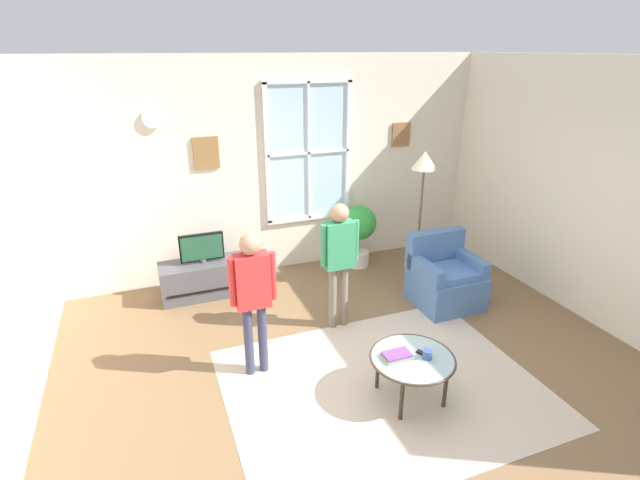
{
  "coord_description": "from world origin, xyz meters",
  "views": [
    {
      "loc": [
        -1.77,
        -3.5,
        2.99
      ],
      "look_at": [
        -0.18,
        0.66,
        1.18
      ],
      "focal_mm": 26.87,
      "sensor_mm": 36.0,
      "label": 1
    }
  ],
  "objects_px": {
    "remote_near_books": "(424,354)",
    "television": "(202,248)",
    "person_green_shirt": "(339,252)",
    "person_red_shirt": "(253,289)",
    "potted_plant_by_window": "(359,228)",
    "cup": "(427,354)",
    "armchair": "(445,279)",
    "coffee_table": "(412,360)",
    "floor_lamp": "(423,175)",
    "tv_stand": "(205,278)",
    "book_stack": "(397,355)"
  },
  "relations": [
    {
      "from": "tv_stand",
      "to": "coffee_table",
      "type": "xyz_separation_m",
      "value": [
        1.45,
        -2.65,
        0.18
      ]
    },
    {
      "from": "television",
      "to": "book_stack",
      "type": "bearing_deg",
      "value": -63.1
    },
    {
      "from": "remote_near_books",
      "to": "television",
      "type": "bearing_deg",
      "value": 120.46
    },
    {
      "from": "armchair",
      "to": "potted_plant_by_window",
      "type": "bearing_deg",
      "value": 110.69
    },
    {
      "from": "television",
      "to": "remote_near_books",
      "type": "height_order",
      "value": "television"
    },
    {
      "from": "armchair",
      "to": "coffee_table",
      "type": "distance_m",
      "value": 1.9
    },
    {
      "from": "television",
      "to": "tv_stand",
      "type": "bearing_deg",
      "value": 90.0
    },
    {
      "from": "tv_stand",
      "to": "floor_lamp",
      "type": "bearing_deg",
      "value": -14.5
    },
    {
      "from": "coffee_table",
      "to": "potted_plant_by_window",
      "type": "relative_size",
      "value": 0.84
    },
    {
      "from": "tv_stand",
      "to": "coffee_table",
      "type": "bearing_deg",
      "value": -61.36
    },
    {
      "from": "person_green_shirt",
      "to": "person_red_shirt",
      "type": "xyz_separation_m",
      "value": [
        -1.07,
        -0.49,
        -0.0
      ]
    },
    {
      "from": "remote_near_books",
      "to": "person_green_shirt",
      "type": "bearing_deg",
      "value": 100.39
    },
    {
      "from": "coffee_table",
      "to": "book_stack",
      "type": "xyz_separation_m",
      "value": [
        -0.13,
        0.05,
        0.05
      ]
    },
    {
      "from": "armchair",
      "to": "television",
      "type": "bearing_deg",
      "value": 155.24
    },
    {
      "from": "potted_plant_by_window",
      "to": "person_green_shirt",
      "type": "bearing_deg",
      "value": -122.94
    },
    {
      "from": "floor_lamp",
      "to": "potted_plant_by_window",
      "type": "bearing_deg",
      "value": 120.08
    },
    {
      "from": "television",
      "to": "remote_near_books",
      "type": "bearing_deg",
      "value": -59.54
    },
    {
      "from": "book_stack",
      "to": "person_green_shirt",
      "type": "distance_m",
      "value": 1.39
    },
    {
      "from": "potted_plant_by_window",
      "to": "armchair",
      "type": "bearing_deg",
      "value": -69.31
    },
    {
      "from": "armchair",
      "to": "coffee_table",
      "type": "bearing_deg",
      "value": -133.17
    },
    {
      "from": "cup",
      "to": "potted_plant_by_window",
      "type": "distance_m",
      "value": 2.9
    },
    {
      "from": "television",
      "to": "armchair",
      "type": "height_order",
      "value": "armchair"
    },
    {
      "from": "television",
      "to": "potted_plant_by_window",
      "type": "bearing_deg",
      "value": 3.04
    },
    {
      "from": "coffee_table",
      "to": "remote_near_books",
      "type": "xyz_separation_m",
      "value": [
        0.11,
        -0.01,
        0.04
      ]
    },
    {
      "from": "cup",
      "to": "person_green_shirt",
      "type": "height_order",
      "value": "person_green_shirt"
    },
    {
      "from": "coffee_table",
      "to": "tv_stand",
      "type": "bearing_deg",
      "value": 118.64
    },
    {
      "from": "tv_stand",
      "to": "remote_near_books",
      "type": "height_order",
      "value": "tv_stand"
    },
    {
      "from": "book_stack",
      "to": "cup",
      "type": "relative_size",
      "value": 3.23
    },
    {
      "from": "armchair",
      "to": "tv_stand",
      "type": "bearing_deg",
      "value": 155.2
    },
    {
      "from": "potted_plant_by_window",
      "to": "coffee_table",
      "type": "bearing_deg",
      "value": -105.63
    },
    {
      "from": "floor_lamp",
      "to": "tv_stand",
      "type": "bearing_deg",
      "value": 165.5
    },
    {
      "from": "book_stack",
      "to": "armchair",
      "type": "bearing_deg",
      "value": 43.04
    },
    {
      "from": "person_red_shirt",
      "to": "person_green_shirt",
      "type": "bearing_deg",
      "value": 24.73
    },
    {
      "from": "tv_stand",
      "to": "coffee_table",
      "type": "relative_size",
      "value": 1.43
    },
    {
      "from": "coffee_table",
      "to": "armchair",
      "type": "bearing_deg",
      "value": 46.83
    },
    {
      "from": "remote_near_books",
      "to": "armchair",
      "type": "bearing_deg",
      "value": 49.54
    },
    {
      "from": "television",
      "to": "person_red_shirt",
      "type": "bearing_deg",
      "value": -82.45
    },
    {
      "from": "armchair",
      "to": "remote_near_books",
      "type": "distance_m",
      "value": 1.83
    },
    {
      "from": "book_stack",
      "to": "coffee_table",
      "type": "bearing_deg",
      "value": -21.03
    },
    {
      "from": "person_red_shirt",
      "to": "book_stack",
      "type": "bearing_deg",
      "value": -36.99
    },
    {
      "from": "floor_lamp",
      "to": "person_red_shirt",
      "type": "bearing_deg",
      "value": -156.07
    },
    {
      "from": "tv_stand",
      "to": "book_stack",
      "type": "bearing_deg",
      "value": -63.13
    },
    {
      "from": "armchair",
      "to": "floor_lamp",
      "type": "height_order",
      "value": "floor_lamp"
    },
    {
      "from": "armchair",
      "to": "floor_lamp",
      "type": "distance_m",
      "value": 1.32
    },
    {
      "from": "person_red_shirt",
      "to": "potted_plant_by_window",
      "type": "height_order",
      "value": "person_red_shirt"
    },
    {
      "from": "person_red_shirt",
      "to": "potted_plant_by_window",
      "type": "distance_m",
      "value": 2.77
    },
    {
      "from": "cup",
      "to": "person_red_shirt",
      "type": "height_order",
      "value": "person_red_shirt"
    },
    {
      "from": "remote_near_books",
      "to": "floor_lamp",
      "type": "xyz_separation_m",
      "value": [
        1.13,
        1.96,
        1.07
      ]
    },
    {
      "from": "potted_plant_by_window",
      "to": "remote_near_books",
      "type": "bearing_deg",
      "value": -103.42
    },
    {
      "from": "coffee_table",
      "to": "person_red_shirt",
      "type": "xyz_separation_m",
      "value": [
        -1.21,
        0.86,
        0.51
      ]
    }
  ]
}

